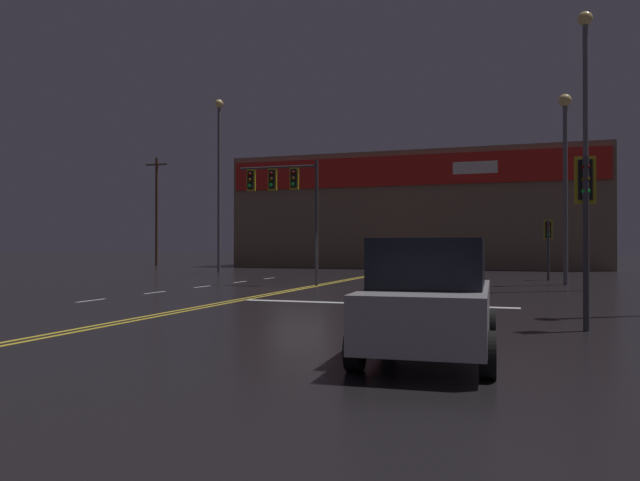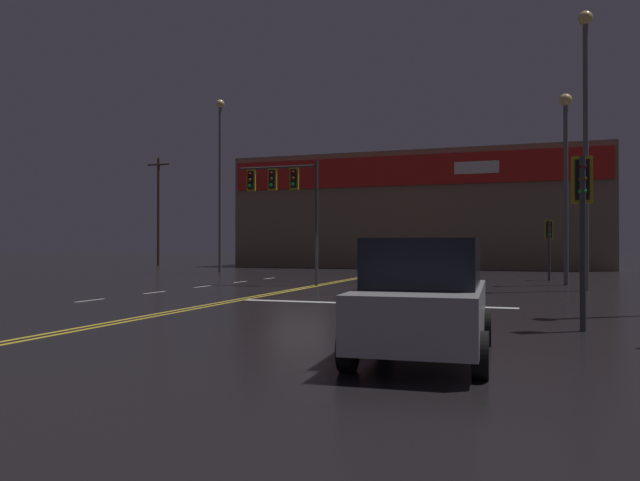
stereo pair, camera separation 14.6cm
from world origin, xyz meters
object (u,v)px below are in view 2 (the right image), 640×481
streetlight_far_right (566,161)px  traffic_signal_median (283,188)px  parked_car (424,297)px  traffic_signal_corner_northeast (549,236)px  streetlight_near_right (220,165)px  traffic_signal_corner_southeast (582,202)px  streetlight_median_approach (586,116)px

streetlight_far_right → traffic_signal_median: bearing=-161.1°
streetlight_far_right → parked_car: size_ratio=1.95×
traffic_signal_median → traffic_signal_corner_northeast: size_ratio=1.80×
streetlight_near_right → parked_car: size_ratio=2.63×
parked_car → traffic_signal_corner_northeast: bearing=84.4°
traffic_signal_corner_southeast → streetlight_far_right: streetlight_far_right is taller
streetlight_near_right → streetlight_median_approach: 24.31m
streetlight_median_approach → streetlight_far_right: (-0.58, 3.47, -1.32)m
streetlight_near_right → traffic_signal_corner_southeast: bearing=-48.0°
traffic_signal_corner_northeast → streetlight_far_right: 5.08m
traffic_signal_corner_southeast → traffic_signal_corner_northeast: (-0.25, 19.72, -0.42)m
traffic_signal_corner_northeast → streetlight_near_right: bearing=170.5°
streetlight_near_right → parked_car: streetlight_near_right is taller
traffic_signal_median → streetlight_far_right: size_ratio=0.65×
traffic_signal_corner_southeast → streetlight_median_approach: 13.15m
traffic_signal_corner_northeast → parked_car: (-2.35, -23.83, -1.31)m
traffic_signal_corner_southeast → traffic_signal_corner_northeast: bearing=90.7°
streetlight_median_approach → streetlight_far_right: bearing=99.4°
traffic_signal_corner_southeast → parked_car: (-2.60, -4.11, -1.73)m
streetlight_near_right → streetlight_far_right: size_ratio=1.35×
traffic_signal_median → streetlight_far_right: 12.73m
traffic_signal_median → streetlight_far_right: bearing=18.9°
traffic_signal_corner_southeast → parked_car: size_ratio=0.83×
traffic_signal_corner_southeast → parked_car: bearing=-122.3°
traffic_signal_median → parked_car: 18.60m
traffic_signal_corner_northeast → streetlight_median_approach: size_ratio=0.28×
traffic_signal_corner_southeast → traffic_signal_corner_northeast: size_ratio=1.18×
traffic_signal_median → parked_car: traffic_signal_median is taller
traffic_signal_median → parked_car: bearing=-60.5°
traffic_signal_corner_southeast → traffic_signal_corner_northeast: traffic_signal_corner_southeast is taller
traffic_signal_corner_northeast → streetlight_median_approach: (1.21, -7.30, 4.61)m
streetlight_near_right → streetlight_far_right: 22.50m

